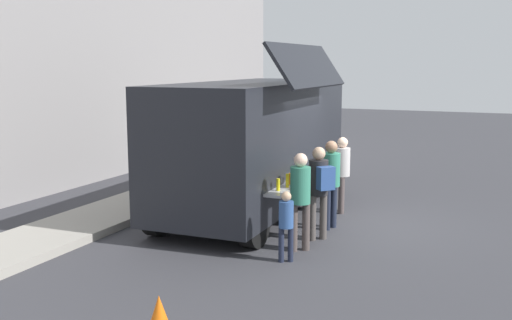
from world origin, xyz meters
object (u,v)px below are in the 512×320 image
child_near_queue (286,220)px  food_truck_main (255,142)px  customer_rear_waiting (300,193)px  customer_extra_browsing (342,168)px  trash_bin (243,156)px  customer_mid_with_backpack (319,184)px  customer_front_ordering (331,177)px  traffic_cone_orange (159,318)px

child_near_queue → food_truck_main: bearing=-0.3°
customer_rear_waiting → customer_extra_browsing: (2.91, 0.08, -0.04)m
trash_bin → customer_mid_with_backpack: customer_mid_with_backpack is taller
food_truck_main → trash_bin: food_truck_main is taller
customer_front_ordering → customer_mid_with_backpack: 0.84m
trash_bin → customer_mid_with_backpack: (-5.85, -4.23, 0.58)m
trash_bin → child_near_queue: child_near_queue is taller
food_truck_main → customer_mid_with_backpack: size_ratio=3.52×
food_truck_main → customer_mid_with_backpack: food_truck_main is taller
customer_rear_waiting → food_truck_main: bearing=0.0°
customer_rear_waiting → child_near_queue: customer_rear_waiting is taller
customer_front_ordering → customer_mid_with_backpack: size_ratio=1.01×
child_near_queue → traffic_cone_orange: bearing=140.8°
food_truck_main → trash_bin: size_ratio=6.43×
customer_rear_waiting → traffic_cone_orange: bearing=134.7°
customer_extra_browsing → child_near_queue: (-3.56, -0.07, -0.28)m
food_truck_main → customer_front_ordering: (-0.59, -1.87, -0.50)m
food_truck_main → customer_extra_browsing: food_truck_main is taller
trash_bin → customer_extra_browsing: size_ratio=0.57×
food_truck_main → customer_front_ordering: size_ratio=3.49×
food_truck_main → customer_front_ordering: food_truck_main is taller
traffic_cone_orange → child_near_queue: 3.27m
customer_front_ordering → customer_mid_with_backpack: (-0.84, -0.04, 0.02)m
food_truck_main → child_near_queue: (-2.80, -1.79, -0.84)m
customer_front_ordering → customer_extra_browsing: (1.34, 0.15, -0.05)m
traffic_cone_orange → child_near_queue: child_near_queue is taller
food_truck_main → traffic_cone_orange: bearing=-167.7°
customer_front_ordering → customer_extra_browsing: customer_front_ordering is taller
food_truck_main → trash_bin: 5.10m
customer_rear_waiting → customer_extra_browsing: size_ratio=1.04×
trash_bin → customer_rear_waiting: size_ratio=0.55×
food_truck_main → customer_rear_waiting: (-2.15, -1.80, -0.52)m
customer_rear_waiting → child_near_queue: (-0.65, 0.01, -0.32)m
traffic_cone_orange → customer_extra_browsing: (6.78, -0.29, 0.71)m
trash_bin → child_near_queue: (-7.22, -4.11, 0.23)m
food_truck_main → traffic_cone_orange: 6.32m
customer_front_ordering → customer_rear_waiting: customer_front_ordering is taller
customer_rear_waiting → child_near_queue: bearing=139.5°
customer_front_ordering → trash_bin: bearing=-34.5°
food_truck_main → trash_bin: (4.42, 2.32, -1.07)m
food_truck_main → customer_rear_waiting: size_ratio=3.55×
customer_mid_with_backpack → customer_rear_waiting: bearing=124.9°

